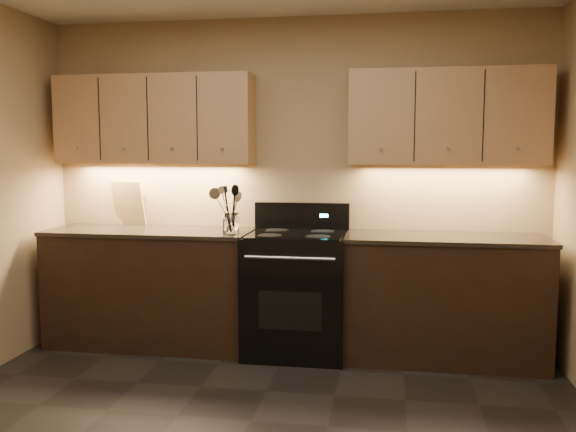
% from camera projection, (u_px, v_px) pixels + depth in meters
% --- Properties ---
extents(wall_back, '(4.00, 0.04, 2.60)m').
position_uv_depth(wall_back, '(293.00, 182.00, 4.90)').
color(wall_back, tan).
rests_on(wall_back, ground).
extents(counter_left, '(1.62, 0.62, 0.93)m').
position_uv_depth(counter_left, '(152.00, 287.00, 4.88)').
color(counter_left, black).
rests_on(counter_left, ground).
extents(counter_right, '(1.46, 0.62, 0.93)m').
position_uv_depth(counter_right, '(444.00, 298.00, 4.51)').
color(counter_right, black).
rests_on(counter_right, ground).
extents(stove, '(0.76, 0.68, 1.14)m').
position_uv_depth(stove, '(297.00, 291.00, 4.67)').
color(stove, black).
rests_on(stove, ground).
extents(upper_cab_left, '(1.60, 0.30, 0.70)m').
position_uv_depth(upper_cab_left, '(155.00, 120.00, 4.88)').
color(upper_cab_left, tan).
rests_on(upper_cab_left, wall_back).
extents(upper_cab_right, '(1.44, 0.30, 0.70)m').
position_uv_depth(upper_cab_right, '(447.00, 117.00, 4.51)').
color(upper_cab_right, tan).
rests_on(upper_cab_right, wall_back).
extents(outlet_plate, '(0.08, 0.01, 0.12)m').
position_uv_depth(outlet_plate, '(141.00, 202.00, 5.13)').
color(outlet_plate, '#B2B5BA').
rests_on(outlet_plate, wall_back).
extents(utensil_crock, '(0.15, 0.15, 0.15)m').
position_uv_depth(utensil_crock, '(231.00, 224.00, 4.63)').
color(utensil_crock, white).
rests_on(utensil_crock, counter_left).
extents(cutting_board, '(0.31, 0.16, 0.37)m').
position_uv_depth(cutting_board, '(129.00, 203.00, 5.10)').
color(cutting_board, tan).
rests_on(cutting_board, counter_left).
extents(wooden_spoon, '(0.14, 0.13, 0.31)m').
position_uv_depth(wooden_spoon, '(227.00, 211.00, 4.63)').
color(wooden_spoon, tan).
rests_on(wooden_spoon, utensil_crock).
extents(black_spoon, '(0.11, 0.14, 0.37)m').
position_uv_depth(black_spoon, '(232.00, 207.00, 4.64)').
color(black_spoon, black).
rests_on(black_spoon, utensil_crock).
extents(black_turner, '(0.16, 0.15, 0.37)m').
position_uv_depth(black_turner, '(231.00, 208.00, 4.59)').
color(black_turner, black).
rests_on(black_turner, utensil_crock).
extents(steel_spatula, '(0.20, 0.12, 0.38)m').
position_uv_depth(steel_spatula, '(233.00, 207.00, 4.62)').
color(steel_spatula, silver).
rests_on(steel_spatula, utensil_crock).
extents(steel_skimmer, '(0.26, 0.15, 0.36)m').
position_uv_depth(steel_skimmer, '(234.00, 208.00, 4.59)').
color(steel_skimmer, silver).
rests_on(steel_skimmer, utensil_crock).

